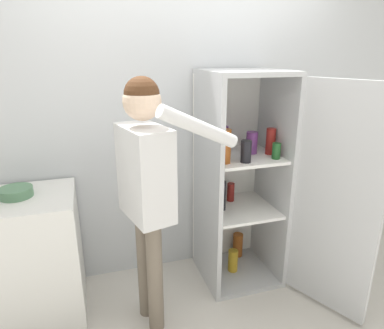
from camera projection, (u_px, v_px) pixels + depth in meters
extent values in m
cube|color=silver|center=(183.00, 123.00, 2.81)|extent=(7.00, 0.06, 2.55)
cube|color=#B7BABC|center=(236.00, 271.00, 2.98)|extent=(0.61, 0.61, 0.04)
cube|color=#B7BABC|center=(246.00, 72.00, 2.46)|extent=(0.61, 0.61, 0.04)
cube|color=white|center=(226.00, 170.00, 2.98)|extent=(0.61, 0.03, 1.64)
cube|color=#B7BABC|center=(207.00, 185.00, 2.64)|extent=(0.04, 0.61, 1.64)
cube|color=#B7BABC|center=(272.00, 177.00, 2.80)|extent=(0.03, 0.61, 1.64)
cube|color=white|center=(239.00, 208.00, 2.80)|extent=(0.54, 0.54, 0.02)
cube|color=white|center=(242.00, 156.00, 2.66)|extent=(0.54, 0.54, 0.02)
cube|color=#B7BABC|center=(336.00, 202.00, 2.33)|extent=(0.29, 0.57, 1.64)
cylinder|color=#723884|center=(252.00, 143.00, 2.67)|extent=(0.09, 0.09, 0.17)
cylinder|color=black|center=(221.00, 196.00, 2.71)|extent=(0.09, 0.09, 0.24)
cylinder|color=#9E4C19|center=(225.00, 146.00, 2.43)|extent=(0.09, 0.09, 0.25)
cylinder|color=#9E4C19|center=(238.00, 245.00, 3.15)|extent=(0.09, 0.09, 0.22)
cylinder|color=maroon|center=(231.00, 192.00, 2.89)|extent=(0.06, 0.06, 0.16)
cylinder|color=#B78C1E|center=(233.00, 261.00, 2.93)|extent=(0.08, 0.08, 0.19)
cylinder|color=#1E5123|center=(276.00, 151.00, 2.54)|extent=(0.06, 0.06, 0.12)
cylinder|color=maroon|center=(271.00, 141.00, 2.65)|extent=(0.07, 0.07, 0.20)
cylinder|color=#723884|center=(224.00, 138.00, 2.76)|extent=(0.07, 0.07, 0.20)
cylinder|color=black|center=(246.00, 151.00, 2.45)|extent=(0.08, 0.08, 0.16)
cylinder|color=#726656|center=(145.00, 264.00, 2.40)|extent=(0.10, 0.10, 0.83)
cylinder|color=#726656|center=(155.00, 277.00, 2.27)|extent=(0.10, 0.10, 0.83)
cube|color=silver|center=(145.00, 173.00, 2.12)|extent=(0.32, 0.45, 0.59)
sphere|color=beige|center=(142.00, 101.00, 1.98)|extent=(0.23, 0.23, 0.23)
sphere|color=#4C2D19|center=(142.00, 94.00, 1.97)|extent=(0.21, 0.21, 0.21)
cylinder|color=silver|center=(132.00, 167.00, 2.31)|extent=(0.08, 0.08, 0.55)
cylinder|color=silver|center=(199.00, 127.00, 1.96)|extent=(0.54, 0.21, 0.31)
cube|color=white|center=(32.00, 257.00, 2.40)|extent=(0.65, 0.60, 0.92)
cylinder|color=#517F5B|center=(16.00, 192.00, 2.26)|extent=(0.21, 0.21, 0.06)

